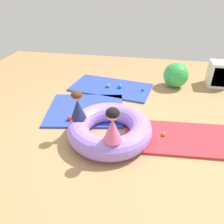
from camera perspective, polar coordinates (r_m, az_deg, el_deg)
ground_plane at (r=3.56m, az=-0.81°, el=-5.47°), size 8.00×8.00×0.00m
gym_mat_far_left at (r=4.15m, az=-6.94°, el=0.62°), size 1.59×1.40×0.04m
gym_mat_near_right at (r=3.57m, az=17.22°, el=-6.56°), size 1.75×0.96×0.04m
gym_mat_center_rear at (r=4.99m, az=-0.28°, el=6.53°), size 1.90×1.21×0.04m
inflatable_cushion at (r=3.36m, az=-0.62°, el=-4.44°), size 1.31×1.31×0.34m
child_in_navy at (r=3.23m, az=-9.10°, el=1.85°), size 0.33×0.33×0.46m
child_in_pink at (r=2.73m, az=0.16°, el=-3.51°), size 0.31×0.31×0.49m
play_ball_green at (r=4.93m, az=-1.12°, el=7.00°), size 0.08×0.08×0.08m
play_ball_teal at (r=4.90m, az=2.14°, el=6.89°), size 0.09×0.09×0.09m
play_ball_blue at (r=4.82m, az=8.21°, el=5.93°), size 0.06×0.06×0.06m
play_ball_red at (r=3.83m, az=-11.11°, el=-1.59°), size 0.09×0.09×0.09m
play_ball_orange at (r=3.51m, az=13.55°, el=-5.65°), size 0.07×0.07×0.07m
exercise_ball_large at (r=5.18m, az=16.55°, el=9.36°), size 0.56×0.56×0.56m
storage_cube at (r=5.59m, az=26.45°, el=8.92°), size 0.44×0.44×0.56m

